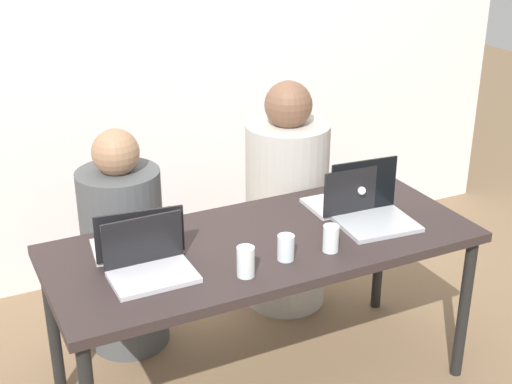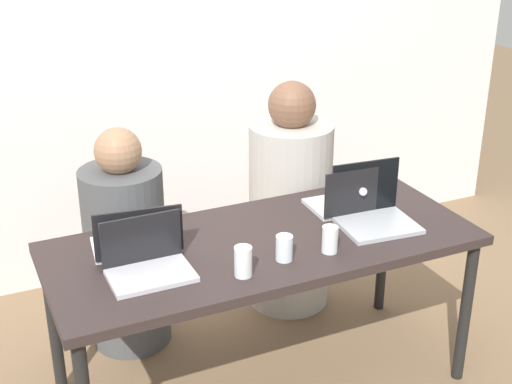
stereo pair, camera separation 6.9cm
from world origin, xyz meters
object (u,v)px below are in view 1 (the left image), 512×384
Objects in this scene: person_on_left at (124,253)px; water_glass_center at (286,249)px; laptop_back_right at (350,198)px; laptop_front_right at (372,210)px; laptop_front_left at (150,264)px; water_glass_left at (246,263)px; water_glass_right at (331,240)px; person_on_right at (286,209)px; laptop_back_left at (138,242)px.

water_glass_center is (0.42, -0.77, 0.29)m from person_on_left.
water_glass_center is at bearing 33.34° from laptop_back_right.
laptop_front_right is 0.99m from laptop_front_left.
water_glass_left reaches higher than water_glass_right.
water_glass_right is at bearing 60.48° from person_on_right.
water_glass_left is at bearing 40.16° from person_on_right.
laptop_back_left is at bearing 175.17° from laptop_front_right.
person_on_left is at bearing -25.97° from laptop_back_right.
laptop_back_left reaches higher than water_glass_center.
person_on_right is at bearing 53.04° from water_glass_left.
person_on_left is at bearing 106.13° from water_glass_left.
person_on_left is at bearing -90.83° from laptop_back_left.
laptop_back_right is at bearing 30.98° from water_glass_center.
laptop_back_left is at bearing 88.00° from person_on_left.
person_on_right is 0.55m from laptop_back_right.
person_on_right is 3.90× the size of laptop_front_left.
person_on_right reaches higher than water_glass_right.
person_on_left is at bearing 127.90° from water_glass_right.
person_on_right reaches higher than laptop_front_right.
laptop_front_left is at bearing 93.10° from laptop_back_left.
laptop_front_right reaches higher than water_glass_right.
laptop_front_right is at bearing 95.25° from laptop_back_right.
water_glass_center is at bearing 175.01° from water_glass_right.
laptop_back_left is (-0.97, 0.17, -0.01)m from laptop_front_right.
person_on_left reaches higher than laptop_front_right.
laptop_back_right reaches higher than laptop_front_left.
laptop_front_left is at bearing 89.10° from person_on_left.
person_on_left is at bearing 149.83° from laptop_front_right.
water_glass_center is at bearing -13.05° from laptop_front_left.
laptop_front_right is at bearing 177.09° from laptop_back_left.
water_glass_left is (-0.67, -0.33, 0.00)m from laptop_back_right.
laptop_front_right is 0.99m from laptop_back_left.
person_on_left is 9.30× the size of water_glass_left.
laptop_back_left is at bearing 131.05° from water_glass_left.
laptop_back_left is (0.01, 0.18, 0.00)m from laptop_front_left.
person_on_right is (0.85, 0.00, 0.05)m from person_on_left.
water_glass_right is (0.68, -0.32, 0.00)m from laptop_back_left.
person_on_left reaches higher than water_glass_left.
laptop_back_left is at bearing 154.93° from water_glass_right.
person_on_right is at bearing 61.18° from water_glass_center.
laptop_back_right is at bearing 9.87° from laptop_front_left.
water_glass_center is (0.50, -0.12, -0.00)m from laptop_front_left.
laptop_front_right is 1.09× the size of laptop_front_left.
person_on_right is 1.16m from laptop_front_left.
water_glass_right is (0.69, -0.13, 0.00)m from laptop_front_left.
water_glass_left is at bearing 28.71° from laptop_back_right.
person_on_left is 0.90m from water_glass_left.
person_on_left is at bearing 118.82° from water_glass_center.
laptop_front_left reaches higher than water_glass_center.
person_on_right is 0.86m from water_glass_right.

